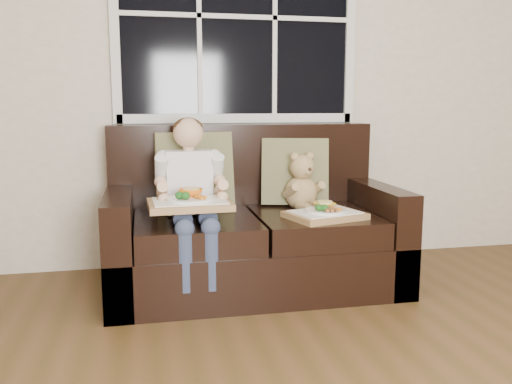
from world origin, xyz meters
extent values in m
cube|color=beige|center=(0.00, 2.50, 1.35)|extent=(4.50, 0.02, 2.70)
cube|color=black|center=(-0.42, 2.48, 1.65)|extent=(1.50, 0.02, 1.25)
cube|color=silver|center=(-0.42, 2.47, 0.99)|extent=(1.58, 0.04, 0.06)
cube|color=silver|center=(-1.20, 2.47, 1.65)|extent=(0.06, 0.04, 1.37)
cube|color=silver|center=(0.36, 2.47, 1.65)|extent=(0.06, 0.04, 1.37)
cube|color=silver|center=(-0.42, 2.47, 1.65)|extent=(1.50, 0.03, 0.03)
cube|color=black|center=(-0.42, 1.95, 0.15)|extent=(1.70, 0.90, 0.30)
cube|color=black|center=(-1.19, 1.95, 0.30)|extent=(0.15, 0.90, 0.60)
cube|color=black|center=(0.36, 1.95, 0.30)|extent=(0.15, 0.90, 0.60)
cube|color=black|center=(-0.42, 2.33, 0.63)|extent=(1.70, 0.18, 0.66)
cube|color=black|center=(-0.77, 1.87, 0.38)|extent=(0.68, 0.72, 0.15)
cube|color=black|center=(-0.07, 1.87, 0.38)|extent=(0.68, 0.72, 0.15)
cube|color=olive|center=(-0.74, 2.17, 0.68)|extent=(0.47, 0.23, 0.48)
cube|color=olive|center=(-0.10, 2.17, 0.66)|extent=(0.46, 0.29, 0.43)
cube|color=silver|center=(-0.79, 2.00, 0.64)|extent=(0.26, 0.16, 0.37)
sphere|color=tan|center=(-0.79, 1.99, 0.93)|extent=(0.17, 0.17, 0.17)
ellipsoid|color=#3A2312|center=(-0.79, 2.00, 0.95)|extent=(0.17, 0.17, 0.12)
cylinder|color=#2E3751|center=(-0.86, 1.80, 0.50)|extent=(0.10, 0.32, 0.10)
cylinder|color=#2E3751|center=(-0.72, 1.80, 0.50)|extent=(0.10, 0.32, 0.10)
cylinder|color=#2E3751|center=(-0.86, 1.54, 0.30)|extent=(0.09, 0.09, 0.30)
cylinder|color=#2E3751|center=(-0.72, 1.54, 0.30)|extent=(0.09, 0.09, 0.30)
cylinder|color=tan|center=(-0.95, 1.88, 0.68)|extent=(0.07, 0.32, 0.25)
cylinder|color=tan|center=(-0.63, 1.88, 0.68)|extent=(0.07, 0.32, 0.25)
ellipsoid|color=tan|center=(-0.09, 2.06, 0.54)|extent=(0.24, 0.22, 0.22)
sphere|color=tan|center=(-0.09, 2.05, 0.71)|extent=(0.19, 0.19, 0.15)
sphere|color=tan|center=(-0.15, 2.05, 0.77)|extent=(0.06, 0.06, 0.06)
sphere|color=tan|center=(-0.04, 2.05, 0.77)|extent=(0.06, 0.06, 0.06)
sphere|color=tan|center=(-0.09, 1.99, 0.69)|extent=(0.06, 0.06, 0.06)
sphere|color=#302215|center=(-0.09, 1.96, 0.70)|extent=(0.02, 0.02, 0.02)
cylinder|color=tan|center=(-0.14, 1.94, 0.48)|extent=(0.09, 0.13, 0.06)
cylinder|color=tan|center=(-0.04, 1.94, 0.48)|extent=(0.09, 0.13, 0.06)
cube|color=#997345|center=(-0.81, 1.70, 0.56)|extent=(0.45, 0.35, 0.04)
cube|color=beige|center=(-0.81, 1.70, 0.58)|extent=(0.39, 0.29, 0.01)
cylinder|color=silver|center=(-0.81, 1.69, 0.59)|extent=(0.25, 0.25, 0.02)
imported|color=orange|center=(-0.80, 1.74, 0.62)|extent=(0.13, 0.13, 0.04)
cylinder|color=#E9CE7F|center=(-0.80, 1.74, 0.63)|extent=(0.09, 0.09, 0.02)
ellipsoid|color=#1C5B1E|center=(-0.87, 1.65, 0.62)|extent=(0.05, 0.05, 0.04)
ellipsoid|color=#1C5B1E|center=(-0.84, 1.64, 0.62)|extent=(0.05, 0.05, 0.04)
cylinder|color=orange|center=(-0.77, 1.65, 0.61)|extent=(0.05, 0.07, 0.02)
cube|color=#997345|center=(-0.05, 1.73, 0.47)|extent=(0.47, 0.41, 0.03)
cube|color=beige|center=(-0.05, 1.73, 0.49)|extent=(0.41, 0.35, 0.01)
cylinder|color=silver|center=(-0.05, 1.72, 0.50)|extent=(0.23, 0.23, 0.01)
imported|color=yellow|center=(-0.04, 1.76, 0.52)|extent=(0.14, 0.14, 0.03)
cylinder|color=#E9CE7F|center=(-0.04, 1.76, 0.53)|extent=(0.09, 0.09, 0.02)
ellipsoid|color=#1C5B1E|center=(-0.10, 1.68, 0.52)|extent=(0.04, 0.04, 0.04)
ellipsoid|color=#1C5B1E|center=(-0.07, 1.67, 0.52)|extent=(0.04, 0.04, 0.04)
cylinder|color=orange|center=(-0.01, 1.68, 0.51)|extent=(0.04, 0.06, 0.02)
cylinder|color=brown|center=(-0.05, 1.66, 0.51)|extent=(0.03, 0.08, 0.02)
camera|label=1|loc=(-1.05, -1.13, 1.10)|focal=38.00mm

